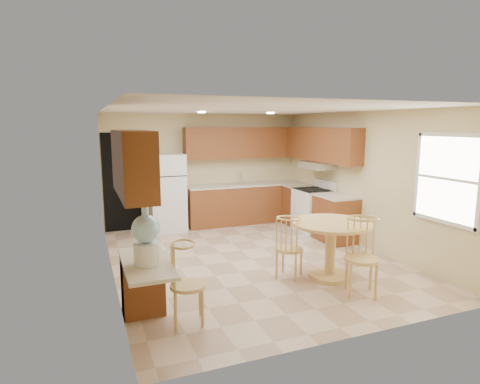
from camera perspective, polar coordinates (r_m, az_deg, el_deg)
name	(u,v)px	position (r m, az deg, el deg)	size (l,w,h in m)	color
floor	(252,259)	(6.93, 1.68, -9.48)	(5.50, 5.50, 0.00)	#C5A88F
ceiling	(252,109)	(6.55, 1.79, 11.66)	(4.50, 5.50, 0.02)	white
wall_back	(205,169)	(9.19, -5.05, 3.22)	(4.50, 0.02, 2.50)	beige
wall_front	(358,225)	(4.29, 16.42, -4.46)	(4.50, 0.02, 2.50)	beige
wall_left	(110,195)	(6.11, -18.05, -0.43)	(0.02, 5.50, 2.50)	beige
wall_right	(363,180)	(7.78, 17.15, 1.68)	(0.02, 5.50, 2.50)	beige
doorway	(126,182)	(8.87, -15.90, 1.36)	(0.90, 0.02, 2.10)	black
base_cab_back	(245,204)	(9.33, 0.72, -1.73)	(2.75, 0.60, 0.87)	brown
counter_back	(245,185)	(9.25, 0.72, 1.04)	(2.75, 0.63, 0.04)	beige
base_cab_right_a	(298,205)	(9.26, 8.29, -1.90)	(0.60, 0.59, 0.87)	brown
counter_right_a	(299,186)	(9.19, 8.36, 0.88)	(0.63, 0.59, 0.04)	beige
base_cab_right_b	(335,219)	(8.07, 13.42, -3.78)	(0.60, 0.80, 0.87)	brown
counter_right_b	(336,196)	(7.97, 13.55, -0.60)	(0.63, 0.80, 0.04)	beige
upper_cab_back	(243,143)	(9.28, 0.42, 7.03)	(2.75, 0.33, 0.70)	brown
upper_cab_right	(321,144)	(8.61, 11.44, 6.64)	(0.33, 2.42, 0.70)	brown
upper_cab_left	(133,163)	(4.46, -15.02, 3.97)	(0.33, 1.40, 0.70)	brown
sink	(244,184)	(9.23, 0.58, 1.17)	(0.78, 0.44, 0.01)	silver
range_hood	(318,165)	(8.57, 10.98, 3.76)	(0.50, 0.76, 0.14)	silver
desk_pedestal	(143,284)	(5.10, -13.68, -12.59)	(0.48, 0.42, 0.72)	brown
desk_top	(146,263)	(4.61, -13.21, -9.82)	(0.50, 1.20, 0.04)	beige
window	(448,179)	(6.41, 27.42, 1.68)	(0.06, 1.12, 1.30)	white
can_light_a	(202,112)	(7.51, -5.49, 11.23)	(0.14, 0.14, 0.02)	white
can_light_b	(270,113)	(8.02, 4.36, 11.14)	(0.14, 0.14, 0.02)	white
refrigerator	(167,193)	(8.69, -10.36, -0.09)	(0.73, 0.71, 1.65)	white
stove	(313,210)	(8.68, 10.36, -2.51)	(0.65, 0.76, 1.09)	white
dining_table	(331,242)	(6.09, 12.78, -6.89)	(1.16, 1.16, 0.86)	tan
chair_table_a	(292,243)	(5.94, 7.46, -7.16)	(0.40, 0.50, 0.92)	tan
chair_table_b	(367,251)	(5.52, 17.64, -8.02)	(0.46, 0.52, 1.04)	tan
chair_desk	(190,278)	(4.60, -7.16, -12.00)	(0.42, 0.54, 0.94)	tan
water_crock	(146,239)	(4.43, -13.19, -6.46)	(0.30, 0.30, 0.63)	white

